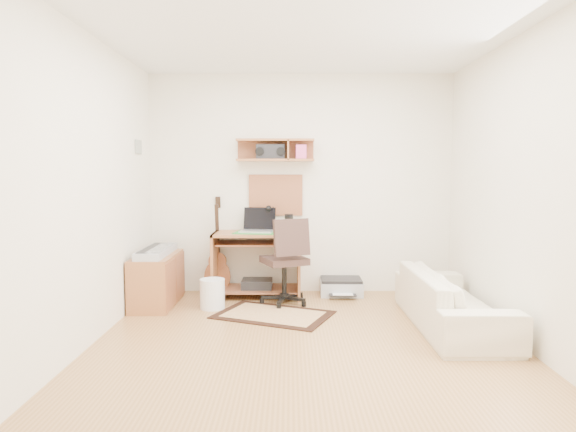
{
  "coord_description": "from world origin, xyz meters",
  "views": [
    {
      "loc": [
        -0.13,
        -4.11,
        1.45
      ],
      "look_at": [
        -0.15,
        1.05,
        1.0
      ],
      "focal_mm": 31.78,
      "sensor_mm": 36.0,
      "label": 1
    }
  ],
  "objects_px": {
    "desk": "(257,265)",
    "task_chair": "(284,260)",
    "sofa": "(452,291)",
    "cabinet": "(157,280)",
    "printer": "(341,288)"
  },
  "relations": [
    {
      "from": "desk",
      "to": "task_chair",
      "type": "xyz_separation_m",
      "value": [
        0.32,
        -0.33,
        0.11
      ]
    },
    {
      "from": "cabinet",
      "to": "printer",
      "type": "relative_size",
      "value": 1.83
    },
    {
      "from": "desk",
      "to": "cabinet",
      "type": "distance_m",
      "value": 1.13
    },
    {
      "from": "cabinet",
      "to": "sofa",
      "type": "bearing_deg",
      "value": -14.93
    },
    {
      "from": "task_chair",
      "to": "sofa",
      "type": "height_order",
      "value": "task_chair"
    },
    {
      "from": "desk",
      "to": "sofa",
      "type": "xyz_separation_m",
      "value": [
        1.89,
        -1.16,
        -0.03
      ]
    },
    {
      "from": "cabinet",
      "to": "sofa",
      "type": "xyz_separation_m",
      "value": [
        2.96,
        -0.79,
        0.07
      ]
    },
    {
      "from": "task_chair",
      "to": "cabinet",
      "type": "bearing_deg",
      "value": 158.88
    },
    {
      "from": "cabinet",
      "to": "printer",
      "type": "xyz_separation_m",
      "value": [
        2.05,
        0.46,
        -0.19
      ]
    },
    {
      "from": "desk",
      "to": "sofa",
      "type": "height_order",
      "value": "desk"
    },
    {
      "from": "desk",
      "to": "task_chair",
      "type": "relative_size",
      "value": 1.04
    },
    {
      "from": "cabinet",
      "to": "desk",
      "type": "bearing_deg",
      "value": 19.2
    },
    {
      "from": "printer",
      "to": "task_chair",
      "type": "bearing_deg",
      "value": -147.53
    },
    {
      "from": "desk",
      "to": "sofa",
      "type": "bearing_deg",
      "value": -31.53
    },
    {
      "from": "task_chair",
      "to": "sofa",
      "type": "xyz_separation_m",
      "value": [
        1.57,
        -0.84,
        -0.14
      ]
    }
  ]
}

